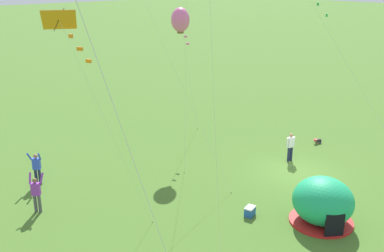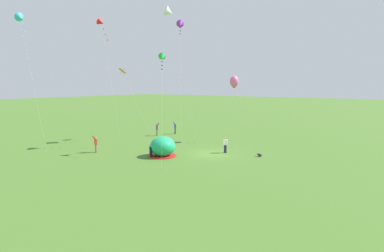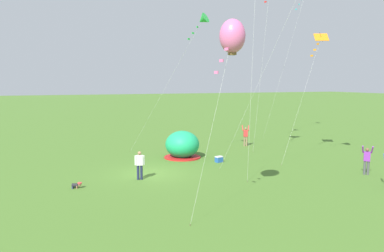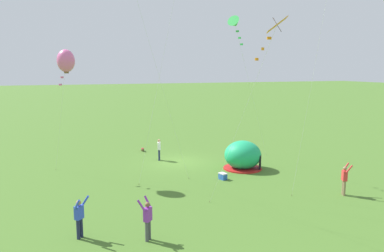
% 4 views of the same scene
% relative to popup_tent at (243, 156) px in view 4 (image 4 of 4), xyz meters
% --- Properties ---
extents(ground_plane, '(300.00, 300.00, 0.00)m').
position_rel_popup_tent_xyz_m(ground_plane, '(3.96, -3.64, -1.00)').
color(ground_plane, '#477028').
extents(popup_tent, '(2.81, 2.81, 2.10)m').
position_rel_popup_tent_xyz_m(popup_tent, '(0.00, 0.00, 0.00)').
color(popup_tent, '#1EAD6B').
rests_on(popup_tent, ground).
extents(cooler_box, '(0.51, 0.61, 0.44)m').
position_rel_popup_tent_xyz_m(cooler_box, '(2.49, 1.94, -0.78)').
color(cooler_box, '#2659B2').
rests_on(cooler_box, ground).
extents(toddler_crawling, '(0.34, 0.55, 0.32)m').
position_rel_popup_tent_xyz_m(toddler_crawling, '(5.66, -8.30, -0.82)').
color(toddler_crawling, black).
rests_on(toddler_crawling, ground).
extents(person_far_back, '(0.62, 0.72, 1.89)m').
position_rel_popup_tent_xyz_m(person_far_back, '(-2.86, 7.20, 0.00)').
color(person_far_back, '#8C7251').
rests_on(person_far_back, ground).
extents(person_strolling, '(0.32, 0.58, 1.72)m').
position_rel_popup_tent_xyz_m(person_strolling, '(5.12, -4.60, -0.03)').
color(person_strolling, '#1E2347').
rests_on(person_strolling, ground).
extents(person_with_toddler, '(0.70, 0.71, 1.89)m').
position_rel_popup_tent_xyz_m(person_with_toddler, '(9.26, 9.00, 0.00)').
color(person_with_toddler, '#4C4C51').
rests_on(person_with_toddler, ground).
extents(person_arms_raised, '(0.70, 0.71, 1.89)m').
position_rel_popup_tent_xyz_m(person_arms_raised, '(11.99, 7.78, 0.00)').
color(person_arms_raised, '#1E2347').
rests_on(person_arms_raised, ground).
extents(kite_pink, '(1.61, 2.96, 8.57)m').
position_rel_popup_tent_xyz_m(kite_pink, '(11.96, -2.05, 6.82)').
color(kite_pink, silver).
rests_on(kite_pink, ground).
extents(kite_green, '(5.94, 4.93, 10.77)m').
position_rel_popup_tent_xyz_m(kite_green, '(1.35, 1.07, 9.26)').
color(kite_green, silver).
rests_on(kite_green, ground).
extents(kite_orange, '(1.90, 4.80, 9.51)m').
position_rel_popup_tent_xyz_m(kite_orange, '(3.72, 9.62, 7.92)').
color(kite_orange, silver).
rests_on(kite_orange, ground).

